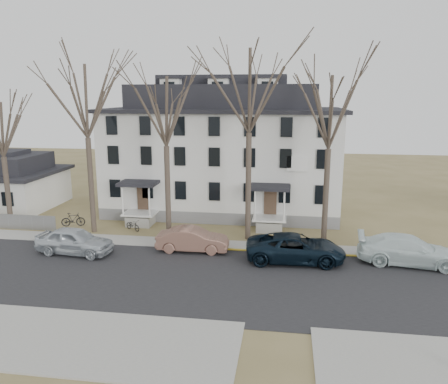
% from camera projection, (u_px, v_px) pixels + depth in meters
% --- Properties ---
extents(ground, '(120.00, 120.00, 0.00)m').
position_uv_depth(ground, '(212.00, 297.00, 22.98)').
color(ground, olive).
rests_on(ground, ground).
extents(main_road, '(120.00, 10.00, 0.04)m').
position_uv_depth(main_road, '(218.00, 281.00, 24.92)').
color(main_road, '#27272A').
rests_on(main_road, ground).
extents(far_sidewalk, '(120.00, 2.00, 0.08)m').
position_uv_depth(far_sidewalk, '(231.00, 246.00, 30.71)').
color(far_sidewalk, '#A09F97').
rests_on(far_sidewalk, ground).
extents(near_sidewalk_left, '(20.00, 5.00, 0.08)m').
position_uv_depth(near_sidewalk_left, '(14.00, 336.00, 19.27)').
color(near_sidewalk_left, '#A09F97').
rests_on(near_sidewalk_left, ground).
extents(yellow_curb, '(14.00, 0.25, 0.06)m').
position_uv_depth(yellow_curb, '(304.00, 254.00, 29.14)').
color(yellow_curb, gold).
rests_on(yellow_curb, ground).
extents(boarding_house, '(20.80, 12.36, 12.05)m').
position_uv_depth(boarding_house, '(223.00, 152.00, 39.43)').
color(boarding_house, slate).
rests_on(boarding_house, ground).
extents(small_house, '(8.70, 8.70, 5.00)m').
position_uv_depth(small_house, '(10.00, 184.00, 41.02)').
color(small_house, silver).
rests_on(small_house, ground).
extents(tree_far_left, '(8.40, 8.40, 13.72)m').
position_uv_depth(tree_far_left, '(85.00, 96.00, 31.73)').
color(tree_far_left, '#473B31').
rests_on(tree_far_left, ground).
extents(tree_mid_left, '(7.80, 7.80, 12.74)m').
position_uv_depth(tree_mid_left, '(165.00, 106.00, 31.06)').
color(tree_mid_left, '#473B31').
rests_on(tree_mid_left, ground).
extents(tree_center, '(9.00, 9.00, 14.70)m').
position_uv_depth(tree_center, '(250.00, 85.00, 29.89)').
color(tree_center, '#473B31').
rests_on(tree_center, ground).
extents(tree_mid_right, '(7.80, 7.80, 12.74)m').
position_uv_depth(tree_mid_right, '(330.00, 107.00, 29.45)').
color(tree_mid_right, '#473B31').
rests_on(tree_mid_right, ground).
extents(tree_bungalow, '(6.60, 6.60, 10.78)m').
position_uv_depth(tree_bungalow, '(0.00, 126.00, 33.20)').
color(tree_bungalow, '#473B31').
rests_on(tree_bungalow, ground).
extents(car_silver, '(5.32, 2.54, 1.76)m').
position_uv_depth(car_silver, '(75.00, 241.00, 29.03)').
color(car_silver, silver).
rests_on(car_silver, ground).
extents(car_tan, '(4.90, 1.83, 1.60)m').
position_uv_depth(car_tan, '(193.00, 240.00, 29.54)').
color(car_tan, '#875C4D').
rests_on(car_tan, ground).
extents(car_navy, '(6.35, 3.12, 1.74)m').
position_uv_depth(car_navy, '(295.00, 249.00, 27.70)').
color(car_navy, black).
rests_on(car_navy, ground).
extents(car_white, '(6.46, 3.24, 1.80)m').
position_uv_depth(car_white, '(409.00, 251.00, 27.23)').
color(car_white, white).
rests_on(car_white, ground).
extents(bicycle_left, '(1.63, 1.35, 0.84)m').
position_uv_depth(bicycle_left, '(133.00, 226.00, 34.10)').
color(bicycle_left, black).
rests_on(bicycle_left, ground).
extents(bicycle_right, '(1.94, 1.06, 1.12)m').
position_uv_depth(bicycle_right, '(73.00, 220.00, 35.11)').
color(bicycle_right, black).
rests_on(bicycle_right, ground).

